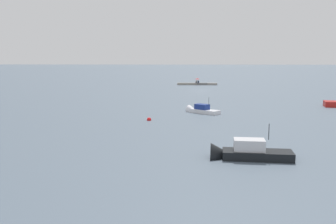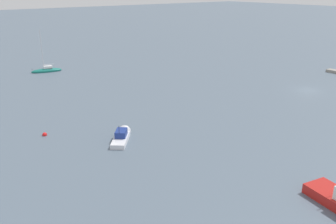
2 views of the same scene
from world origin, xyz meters
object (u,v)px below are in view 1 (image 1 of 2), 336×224
person_seated_blue_left (198,82)px  umbrella_open_red (197,79)px  motorboat_black_near (244,154)px  mooring_buoy_near (149,120)px  person_seated_grey_right (196,82)px  motorboat_white_mid (200,111)px

person_seated_blue_left → umbrella_open_red: (0.28, -0.04, 0.87)m
motorboat_black_near → mooring_buoy_near: 19.67m
person_seated_grey_right → mooring_buoy_near: bearing=83.0°
mooring_buoy_near → person_seated_blue_left: bearing=-98.2°
person_seated_blue_left → mooring_buoy_near: 59.05m
person_seated_grey_right → motorboat_white_mid: motorboat_white_mid is taller
person_seated_grey_right → motorboat_black_near: size_ratio=0.11×
motorboat_black_near → umbrella_open_red: bearing=5.8°
motorboat_black_near → mooring_buoy_near: (8.81, -17.59, -0.27)m
person_seated_blue_left → mooring_buoy_near: bearing=82.5°
person_seated_grey_right → motorboat_black_near: 75.91m
umbrella_open_red → person_seated_grey_right: bearing=29.0°
mooring_buoy_near → motorboat_white_mid: bearing=-134.5°
umbrella_open_red → motorboat_black_near: motorboat_black_near is taller
person_seated_grey_right → motorboat_black_near: bearing=91.4°
person_seated_grey_right → person_seated_blue_left: bearing=-167.1°
motorboat_black_near → motorboat_white_mid: (2.23, -24.28, -0.07)m
umbrella_open_red → motorboat_black_near: bearing=90.5°
umbrella_open_red → motorboat_white_mid: (1.62, 51.78, -1.37)m
umbrella_open_red → motorboat_white_mid: bearing=88.2°
person_seated_grey_right → motorboat_black_near: motorboat_black_near is taller
umbrella_open_red → motorboat_black_near: size_ratio=0.22×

